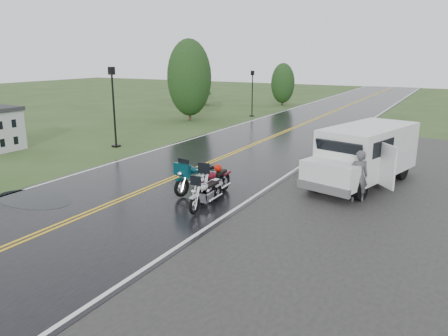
# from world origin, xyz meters

# --- Properties ---
(ground) EXTENTS (120.00, 120.00, 0.00)m
(ground) POSITION_xyz_m (0.00, 0.00, 0.00)
(ground) COLOR #2D471E
(ground) RESTS_ON ground
(road) EXTENTS (8.00, 100.00, 0.04)m
(road) POSITION_xyz_m (0.00, 10.00, 0.02)
(road) COLOR black
(road) RESTS_ON ground
(motorcycle_red) EXTENTS (0.97, 2.33, 1.35)m
(motorcycle_red) POSITION_xyz_m (2.71, 0.73, 0.67)
(motorcycle_red) COLOR #590A17
(motorcycle_red) RESTS_ON ground
(motorcycle_teal) EXTENTS (1.23, 2.35, 1.32)m
(motorcycle_teal) POSITION_xyz_m (1.68, 1.06, 0.66)
(motorcycle_teal) COLOR #05353E
(motorcycle_teal) RESTS_ON ground
(motorcycle_silver) EXTENTS (0.80, 2.01, 1.17)m
(motorcycle_silver) POSITION_xyz_m (2.96, -0.14, 0.59)
(motorcycle_silver) COLOR #B3B6BB
(motorcycle_silver) RESTS_ON ground
(van_white) EXTENTS (3.51, 6.03, 2.23)m
(van_white) POSITION_xyz_m (5.36, 4.15, 1.11)
(van_white) COLOR silver
(van_white) RESTS_ON ground
(person_at_van) EXTENTS (0.75, 0.66, 1.73)m
(person_at_van) POSITION_xyz_m (6.98, 3.55, 0.87)
(person_at_van) COLOR #46464B
(person_at_van) RESTS_ON ground
(lamp_post_near_left) EXTENTS (0.36, 0.36, 4.20)m
(lamp_post_near_left) POSITION_xyz_m (-6.22, 6.53, 2.10)
(lamp_post_near_left) COLOR black
(lamp_post_near_left) RESTS_ON ground
(lamp_post_far_left) EXTENTS (0.31, 0.31, 3.59)m
(lamp_post_far_left) POSITION_xyz_m (-4.92, 20.70, 1.80)
(lamp_post_far_left) COLOR black
(lamp_post_far_left) RESTS_ON ground
(tree_left_mid) EXTENTS (3.22, 3.22, 5.04)m
(tree_left_mid) POSITION_xyz_m (-8.05, 16.56, 2.52)
(tree_left_mid) COLOR #1E3D19
(tree_left_mid) RESTS_ON ground
(tree_left_far) EXTENTS (2.22, 2.22, 3.42)m
(tree_left_far) POSITION_xyz_m (-5.61, 28.98, 1.71)
(tree_left_far) COLOR #1E3D19
(tree_left_far) RESTS_ON ground
(pine_left_far) EXTENTS (2.78, 2.78, 5.79)m
(pine_left_far) POSITION_xyz_m (-13.07, 25.44, 2.89)
(pine_left_far) COLOR #1E3D19
(pine_left_far) RESTS_ON ground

